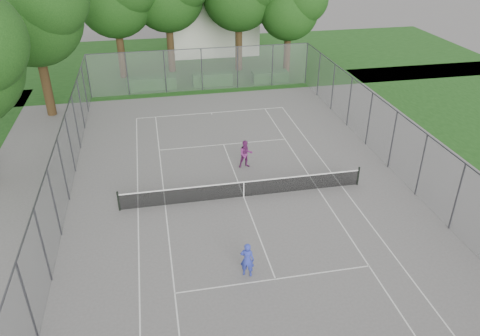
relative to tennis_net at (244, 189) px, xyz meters
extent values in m
plane|color=#615E5C|center=(0.00, 0.00, -0.51)|extent=(120.00, 120.00, 0.00)
cube|color=#184313|center=(0.00, 26.00, -0.51)|extent=(60.00, 20.00, 0.00)
cube|color=silver|center=(0.00, 11.88, -0.50)|extent=(10.97, 0.06, 0.01)
cube|color=silver|center=(-5.49, 0.00, -0.50)|extent=(0.06, 23.77, 0.01)
cube|color=silver|center=(5.49, 0.00, -0.50)|extent=(0.06, 23.77, 0.01)
cube|color=silver|center=(-4.12, 0.00, -0.50)|extent=(0.06, 23.77, 0.01)
cube|color=silver|center=(4.12, 0.00, -0.50)|extent=(0.06, 23.77, 0.01)
cube|color=silver|center=(0.00, -6.40, -0.50)|extent=(8.23, 0.06, 0.01)
cube|color=silver|center=(0.00, 6.40, -0.50)|extent=(8.23, 0.06, 0.01)
cube|color=silver|center=(0.00, 0.00, -0.50)|extent=(0.06, 12.80, 0.01)
cube|color=silver|center=(0.00, 11.73, -0.50)|extent=(0.06, 0.30, 0.01)
cylinder|color=black|center=(-6.39, 0.00, 0.04)|extent=(0.10, 0.10, 1.10)
cylinder|color=black|center=(6.39, 0.00, 0.04)|extent=(0.10, 0.10, 1.10)
cube|color=black|center=(0.00, 0.00, -0.06)|extent=(12.67, 0.01, 0.86)
cube|color=white|center=(0.00, 0.00, 0.40)|extent=(12.77, 0.03, 0.06)
cube|color=white|center=(0.00, 0.00, -0.07)|extent=(0.05, 0.02, 0.88)
cylinder|color=#38383D|center=(-9.00, 17.00, 1.24)|extent=(0.08, 0.08, 3.50)
cylinder|color=#38383D|center=(9.00, 17.00, 1.24)|extent=(0.08, 0.08, 3.50)
cube|color=slate|center=(0.00, 17.00, 1.24)|extent=(18.00, 0.02, 3.50)
cube|color=slate|center=(-9.00, 0.00, 1.24)|extent=(0.02, 34.00, 3.50)
cube|color=slate|center=(9.00, 0.00, 1.24)|extent=(0.02, 34.00, 3.50)
cube|color=#38383D|center=(0.00, 17.00, 2.99)|extent=(18.00, 0.05, 0.05)
cube|color=#38383D|center=(-9.00, 0.00, 2.99)|extent=(0.05, 34.00, 0.05)
cube|color=#38383D|center=(9.00, 0.00, 2.99)|extent=(0.05, 34.00, 0.05)
cylinder|color=#332312|center=(-6.51, 21.90, 1.73)|extent=(0.64, 0.64, 4.47)
cylinder|color=#332312|center=(-2.10, 22.85, 1.78)|extent=(0.64, 0.64, 4.58)
cylinder|color=#332312|center=(4.10, 22.04, 1.76)|extent=(0.64, 0.64, 4.55)
cylinder|color=#332312|center=(8.32, 20.54, 1.34)|extent=(0.60, 0.60, 3.71)
sphere|color=#12350E|center=(8.32, 20.54, 5.04)|extent=(5.28, 5.28, 5.28)
sphere|color=#12350E|center=(7.39, 21.20, 5.84)|extent=(3.96, 3.96, 3.96)
cylinder|color=#332312|center=(-11.58, 13.91, 1.84)|extent=(0.65, 0.65, 4.69)
sphere|color=#12350E|center=(-11.58, 13.91, 6.52)|extent=(6.68, 6.68, 6.68)
cube|color=#184717|center=(-4.14, 18.21, 0.00)|extent=(4.09, 1.23, 1.02)
cube|color=#184717|center=(1.01, 18.11, 0.02)|extent=(3.38, 0.96, 1.06)
cube|color=#184717|center=(6.09, 18.07, -0.05)|extent=(3.09, 1.13, 0.93)
cube|color=white|center=(2.73, 29.55, 2.76)|extent=(8.73, 6.55, 6.55)
imported|color=#2F3DB2|center=(-1.08, -5.90, 0.29)|extent=(0.69, 0.58, 1.60)
imported|color=#752769|center=(0.78, 3.20, 0.33)|extent=(0.85, 0.67, 1.69)
camera|label=1|loc=(-4.29, -20.39, 12.77)|focal=35.00mm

